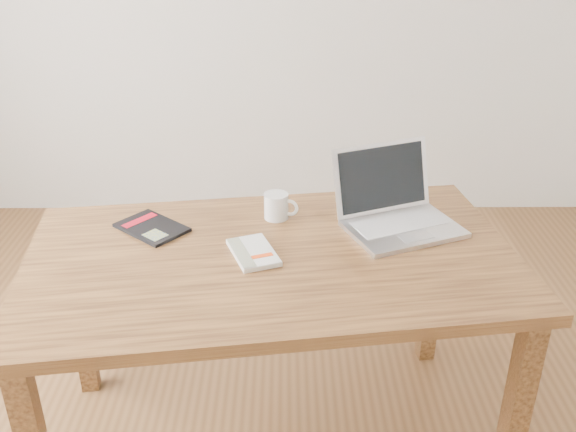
{
  "coord_description": "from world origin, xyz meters",
  "views": [
    {
      "loc": [
        0.13,
        -1.56,
        1.73
      ],
      "look_at": [
        0.13,
        0.19,
        0.85
      ],
      "focal_mm": 40.0,
      "sensor_mm": 36.0,
      "label": 1
    }
  ],
  "objects_px": {
    "laptop": "(396,210)",
    "coffee_mug": "(277,206)",
    "white_guidebook": "(253,253)",
    "black_guidebook": "(152,227)",
    "desk": "(272,279)"
  },
  "relations": [
    {
      "from": "desk",
      "to": "laptop",
      "type": "height_order",
      "value": "laptop"
    },
    {
      "from": "black_guidebook",
      "to": "coffee_mug",
      "type": "relative_size",
      "value": 2.28
    },
    {
      "from": "desk",
      "to": "coffee_mug",
      "type": "distance_m",
      "value": 0.28
    },
    {
      "from": "desk",
      "to": "black_guidebook",
      "type": "height_order",
      "value": "black_guidebook"
    },
    {
      "from": "black_guidebook",
      "to": "coffee_mug",
      "type": "distance_m",
      "value": 0.42
    },
    {
      "from": "black_guidebook",
      "to": "laptop",
      "type": "xyz_separation_m",
      "value": [
        0.8,
        0.03,
        0.05
      ]
    },
    {
      "from": "desk",
      "to": "coffee_mug",
      "type": "bearing_deg",
      "value": 78.93
    },
    {
      "from": "coffee_mug",
      "to": "laptop",
      "type": "bearing_deg",
      "value": 9.86
    },
    {
      "from": "laptop",
      "to": "coffee_mug",
      "type": "bearing_deg",
      "value": 150.85
    },
    {
      "from": "black_guidebook",
      "to": "laptop",
      "type": "bearing_deg",
      "value": -46.96
    },
    {
      "from": "white_guidebook",
      "to": "coffee_mug",
      "type": "relative_size",
      "value": 1.91
    },
    {
      "from": "white_guidebook",
      "to": "coffee_mug",
      "type": "height_order",
      "value": "coffee_mug"
    },
    {
      "from": "desk",
      "to": "black_guidebook",
      "type": "distance_m",
      "value": 0.44
    },
    {
      "from": "black_guidebook",
      "to": "laptop",
      "type": "height_order",
      "value": "laptop"
    },
    {
      "from": "white_guidebook",
      "to": "coffee_mug",
      "type": "bearing_deg",
      "value": 54.25
    }
  ]
}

